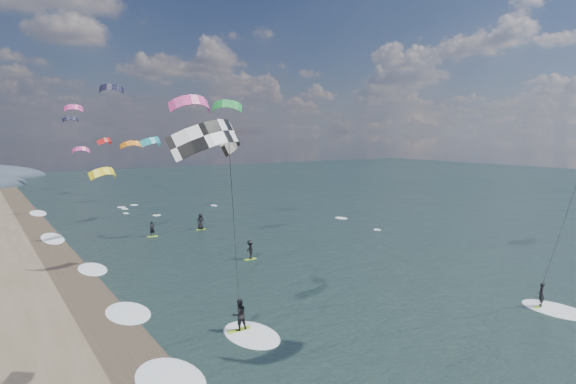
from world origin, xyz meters
TOP-DOWN VIEW (x-y plane):
  - ground at (0.00, 0.00)m, footprint 260.00×260.00m
  - wet_sand_strip at (-12.00, 10.00)m, footprint 3.00×240.00m
  - kitesurfer_near_b at (-8.61, 4.65)m, footprint 7.13×9.12m
  - far_kitesurfers at (1.52, 29.32)m, footprint 6.77×15.18m
  - bg_kite_field at (-0.48, 55.44)m, footprint 13.19×71.07m
  - shoreline_surf at (-10.80, 14.75)m, footprint 2.40×79.40m

SIDE VIEW (x-z plane):
  - ground at x=0.00m, z-range 0.00..0.00m
  - shoreline_surf at x=-10.80m, z-range -0.06..0.06m
  - wet_sand_strip at x=-12.00m, z-range 0.00..0.01m
  - far_kitesurfers at x=1.52m, z-range -0.05..1.78m
  - kitesurfer_near_b at x=-8.61m, z-range 1.63..13.70m
  - bg_kite_field at x=-0.48m, z-range 6.05..16.78m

